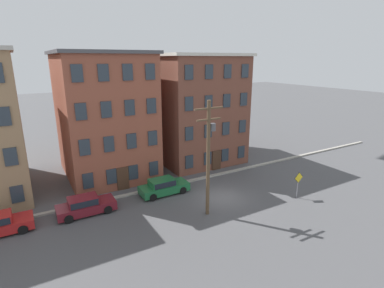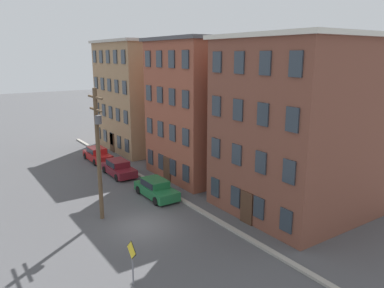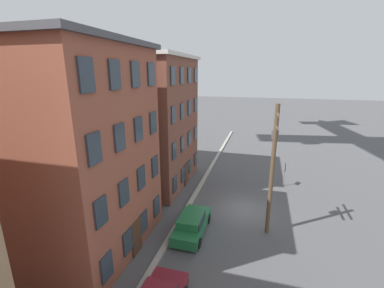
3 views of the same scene
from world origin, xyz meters
TOP-DOWN VIEW (x-y plane):
  - ground_plane at (0.00, 0.00)m, footprint 200.00×200.00m
  - kerb_strip at (0.00, 4.50)m, footprint 56.00×0.36m
  - apartment_midblock at (-7.00, 11.01)m, footprint 8.72×10.54m
  - apartment_far at (3.45, 11.54)m, footprint 9.60×11.60m
  - car_green at (-4.15, 3.27)m, footprint 4.40×1.92m
  - caution_sign at (5.59, -3.35)m, footprint 0.99×0.08m
  - utility_pole at (-2.65, -1.76)m, footprint 2.40×0.44m

SIDE VIEW (x-z plane):
  - ground_plane at x=0.00m, z-range 0.00..0.00m
  - kerb_strip at x=0.00m, z-range 0.00..0.16m
  - car_green at x=-4.15m, z-range 0.03..1.46m
  - caution_sign at x=5.59m, z-range 0.40..2.81m
  - utility_pole at x=-2.65m, z-range 0.56..9.50m
  - apartment_far at x=3.45m, z-range 0.01..12.32m
  - apartment_midblock at x=-7.00m, z-range 0.02..12.48m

